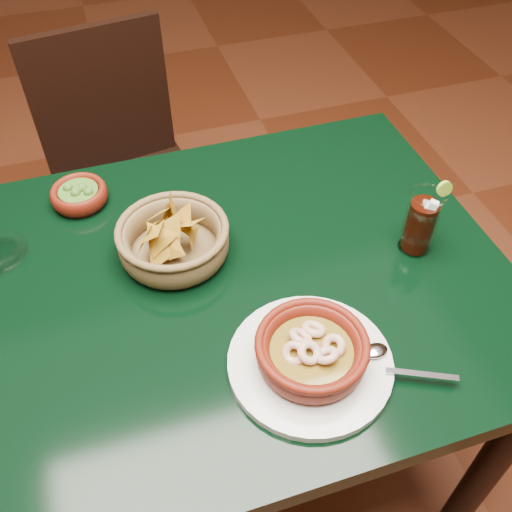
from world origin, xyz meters
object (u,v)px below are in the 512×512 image
object	(u,v)px
shrimp_plate	(311,354)
cola_drink	(421,222)
dining_chair	(125,174)
dining_table	(182,323)
chip_basket	(173,240)

from	to	relation	value
shrimp_plate	cola_drink	size ratio (longest dim) A/B	2.22
dining_chair	cola_drink	size ratio (longest dim) A/B	5.81
dining_chair	shrimp_plate	size ratio (longest dim) A/B	2.62
dining_table	dining_chair	world-z (taller)	dining_chair
shrimp_plate	chip_basket	distance (m)	0.34
dining_table	shrimp_plate	world-z (taller)	shrimp_plate
chip_basket	shrimp_plate	bearing A→B (deg)	-63.50
dining_chair	cola_drink	xyz separation A→B (m)	(0.47, -0.74, 0.33)
shrimp_plate	chip_basket	size ratio (longest dim) A/B	1.40
dining_table	dining_chair	bearing A→B (deg)	92.16
dining_chair	shrimp_plate	distance (m)	0.99
dining_chair	cola_drink	world-z (taller)	cola_drink
chip_basket	cola_drink	bearing A→B (deg)	-15.52
dining_chair	chip_basket	bearing A→B (deg)	-86.15
dining_table	shrimp_plate	bearing A→B (deg)	-52.68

